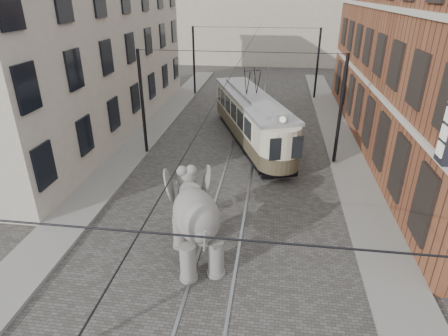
# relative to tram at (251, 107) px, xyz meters

# --- Properties ---
(ground) EXTENTS (120.00, 120.00, 0.00)m
(ground) POSITION_rel_tram_xyz_m (-0.31, -8.93, -2.25)
(ground) COLOR #494744
(tram_rails) EXTENTS (1.54, 80.00, 0.02)m
(tram_rails) POSITION_rel_tram_xyz_m (-0.31, -8.93, -2.24)
(tram_rails) COLOR slate
(tram_rails) RESTS_ON ground
(sidewalk_right) EXTENTS (2.00, 60.00, 0.15)m
(sidewalk_right) POSITION_rel_tram_xyz_m (5.69, -8.93, -2.17)
(sidewalk_right) COLOR slate
(sidewalk_right) RESTS_ON ground
(sidewalk_left) EXTENTS (2.00, 60.00, 0.15)m
(sidewalk_left) POSITION_rel_tram_xyz_m (-6.81, -8.93, -2.17)
(sidewalk_left) COLOR slate
(sidewalk_left) RESTS_ON ground
(stucco_building) EXTENTS (7.00, 24.00, 10.00)m
(stucco_building) POSITION_rel_tram_xyz_m (-11.31, 1.07, 2.75)
(stucco_building) COLOR #A09784
(stucco_building) RESTS_ON ground
(distant_block) EXTENTS (28.00, 10.00, 14.00)m
(distant_block) POSITION_rel_tram_xyz_m (-0.31, 31.07, 4.75)
(distant_block) COLOR #A09784
(distant_block) RESTS_ON ground
(catenary) EXTENTS (11.00, 30.20, 6.00)m
(catenary) POSITION_rel_tram_xyz_m (-0.51, -3.93, 0.75)
(catenary) COLOR black
(catenary) RESTS_ON ground
(tram) EXTENTS (6.06, 11.44, 4.49)m
(tram) POSITION_rel_tram_xyz_m (0.00, 0.00, 0.00)
(tram) COLOR beige
(tram) RESTS_ON ground
(elephant) EXTENTS (4.20, 5.40, 2.92)m
(elephant) POSITION_rel_tram_xyz_m (-1.01, -12.11, -0.79)
(elephant) COLOR slate
(elephant) RESTS_ON ground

